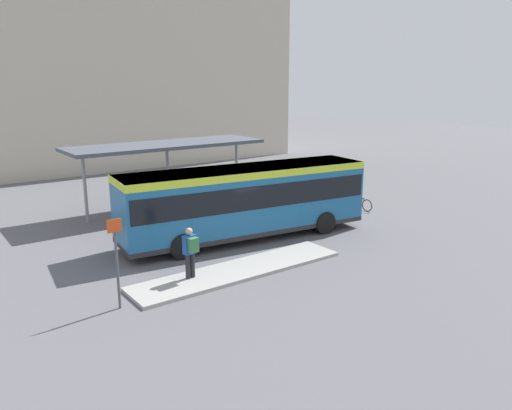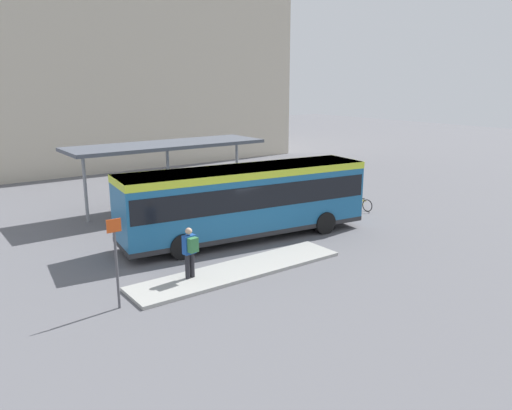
{
  "view_description": "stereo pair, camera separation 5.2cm",
  "coord_description": "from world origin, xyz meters",
  "px_view_note": "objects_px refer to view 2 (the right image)",
  "views": [
    {
      "loc": [
        -12.02,
        -17.06,
        6.69
      ],
      "look_at": [
        0.55,
        0.0,
        1.4
      ],
      "focal_mm": 35.0,
      "sensor_mm": 36.0,
      "label": 1
    },
    {
      "loc": [
        -11.98,
        -17.09,
        6.69
      ],
      "look_at": [
        0.55,
        0.0,
        1.4
      ],
      "focal_mm": 35.0,
      "sensor_mm": 36.0,
      "label": 2
    }
  ],
  "objects_px": {
    "city_bus": "(246,197)",
    "bicycle_orange": "(330,197)",
    "bicycle_blue": "(349,201)",
    "platform_sign": "(116,259)",
    "bicycle_yellow": "(361,204)",
    "pedestrian_waiting": "(190,250)",
    "bicycle_black": "(339,199)"
  },
  "relations": [
    {
      "from": "city_bus",
      "to": "bicycle_orange",
      "type": "distance_m",
      "value": 8.12
    },
    {
      "from": "bicycle_blue",
      "to": "platform_sign",
      "type": "relative_size",
      "value": 0.62
    },
    {
      "from": "bicycle_blue",
      "to": "bicycle_orange",
      "type": "distance_m",
      "value": 1.43
    },
    {
      "from": "bicycle_yellow",
      "to": "pedestrian_waiting",
      "type": "bearing_deg",
      "value": 102.26
    },
    {
      "from": "city_bus",
      "to": "platform_sign",
      "type": "relative_size",
      "value": 3.99
    },
    {
      "from": "bicycle_blue",
      "to": "city_bus",
      "type": "bearing_deg",
      "value": -80.11
    },
    {
      "from": "bicycle_blue",
      "to": "platform_sign",
      "type": "bearing_deg",
      "value": -71.22
    },
    {
      "from": "bicycle_orange",
      "to": "bicycle_black",
      "type": "bearing_deg",
      "value": 4.57
    },
    {
      "from": "bicycle_black",
      "to": "platform_sign",
      "type": "bearing_deg",
      "value": -68.8
    },
    {
      "from": "bicycle_yellow",
      "to": "platform_sign",
      "type": "bearing_deg",
      "value": 101.52
    },
    {
      "from": "pedestrian_waiting",
      "to": "bicycle_blue",
      "type": "distance_m",
      "value": 12.57
    },
    {
      "from": "bicycle_orange",
      "to": "platform_sign",
      "type": "relative_size",
      "value": 0.55
    },
    {
      "from": "city_bus",
      "to": "pedestrian_waiting",
      "type": "relative_size",
      "value": 6.26
    },
    {
      "from": "city_bus",
      "to": "bicycle_black",
      "type": "relative_size",
      "value": 6.79
    },
    {
      "from": "pedestrian_waiting",
      "to": "bicycle_orange",
      "type": "relative_size",
      "value": 1.15
    },
    {
      "from": "bicycle_black",
      "to": "bicycle_yellow",
      "type": "bearing_deg",
      "value": 8.02
    },
    {
      "from": "platform_sign",
      "to": "city_bus",
      "type": "bearing_deg",
      "value": 25.69
    },
    {
      "from": "bicycle_yellow",
      "to": "bicycle_black",
      "type": "relative_size",
      "value": 0.93
    },
    {
      "from": "bicycle_yellow",
      "to": "city_bus",
      "type": "bearing_deg",
      "value": 89.94
    },
    {
      "from": "city_bus",
      "to": "bicycle_orange",
      "type": "relative_size",
      "value": 7.21
    },
    {
      "from": "bicycle_blue",
      "to": "bicycle_orange",
      "type": "xyz_separation_m",
      "value": [
        0.01,
        1.43,
        -0.04
      ]
    },
    {
      "from": "city_bus",
      "to": "bicycle_yellow",
      "type": "distance_m",
      "value": 7.88
    },
    {
      "from": "pedestrian_waiting",
      "to": "bicycle_black",
      "type": "height_order",
      "value": "pedestrian_waiting"
    },
    {
      "from": "pedestrian_waiting",
      "to": "bicycle_yellow",
      "type": "distance_m",
      "value": 12.52
    },
    {
      "from": "bicycle_blue",
      "to": "bicycle_orange",
      "type": "relative_size",
      "value": 1.12
    },
    {
      "from": "city_bus",
      "to": "platform_sign",
      "type": "distance_m",
      "value": 7.89
    },
    {
      "from": "bicycle_yellow",
      "to": "bicycle_black",
      "type": "height_order",
      "value": "bicycle_black"
    },
    {
      "from": "city_bus",
      "to": "bicycle_blue",
      "type": "bearing_deg",
      "value": 15.38
    },
    {
      "from": "city_bus",
      "to": "bicycle_orange",
      "type": "xyz_separation_m",
      "value": [
        7.57,
        2.52,
        -1.49
      ]
    },
    {
      "from": "bicycle_blue",
      "to": "bicycle_black",
      "type": "distance_m",
      "value": 0.72
    },
    {
      "from": "pedestrian_waiting",
      "to": "bicycle_black",
      "type": "relative_size",
      "value": 1.09
    },
    {
      "from": "bicycle_yellow",
      "to": "bicycle_blue",
      "type": "relative_size",
      "value": 0.88
    }
  ]
}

